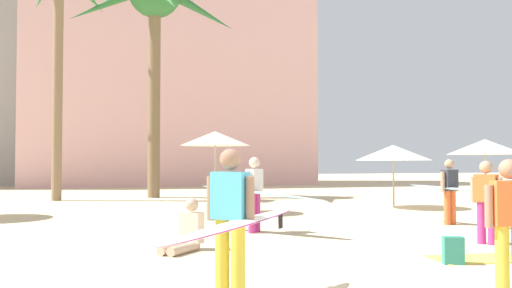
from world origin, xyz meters
The scene contains 13 objects.
hotel_pink centered at (2.37, 33.87, 8.61)m, with size 19.09×8.96×17.22m, color beige.
palm_tree_left centered at (-0.36, 19.29, 8.41)m, with size 7.42×7.29×10.35m.
cafe_umbrella_1 centered at (0.56, 11.33, 2.27)m, with size 2.13×2.13×2.50m.
cafe_umbrella_2 centered at (6.81, 11.46, 1.87)m, with size 2.58×2.58×2.14m.
cafe_umbrella_3 centered at (10.50, 11.36, 2.10)m, with size 2.65×2.65×2.38m.
beach_towel centered at (2.98, 2.48, 0.01)m, with size 1.71×0.82×0.01m, color #F4CC4C.
backpack centered at (2.21, 2.25, 0.20)m, with size 0.35×0.32×0.42m.
person_near_left centered at (-1.61, 0.97, 0.92)m, with size 2.19×2.27×1.71m.
person_far_right centered at (5.50, 6.59, 0.89)m, with size 1.20×2.84×1.63m.
person_near_right centered at (-1.47, 4.68, 0.32)m, with size 0.91×0.94×0.92m.
person_mid_center centered at (0.39, 6.57, 0.91)m, with size 2.26×2.70×1.67m.
person_mid_left centered at (1.70, 0.50, 0.87)m, with size 0.60×0.33×1.60m.
person_far_left centered at (4.12, 3.76, 0.87)m, with size 0.39×0.57×1.59m.
Camera 1 is at (-3.14, -4.85, 1.56)m, focal length 38.16 mm.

